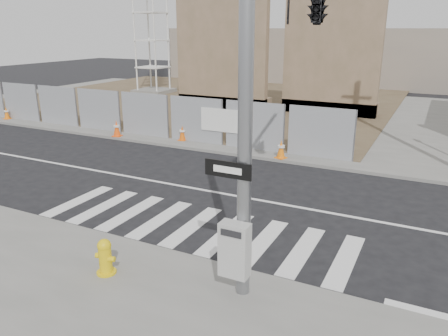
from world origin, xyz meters
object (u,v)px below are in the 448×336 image
at_px(traffic_cone_c, 182,133).
at_px(traffic_cone_d, 281,149).
at_px(signal_pole, 298,39).
at_px(fire_hydrant, 105,257).
at_px(traffic_cone_a, 7,113).
at_px(traffic_cone_b, 117,129).

xyz_separation_m(traffic_cone_c, traffic_cone_d, (4.99, -0.73, 0.03)).
bearing_deg(signal_pole, fire_hydrant, -129.50).
bearing_deg(fire_hydrant, traffic_cone_a, 131.29).
height_order(signal_pole, traffic_cone_d, signal_pole).
bearing_deg(traffic_cone_d, traffic_cone_b, 180.00).
bearing_deg(fire_hydrant, traffic_cone_b, 112.42).
relative_size(traffic_cone_a, traffic_cone_c, 1.01).
relative_size(signal_pole, traffic_cone_d, 9.51).
bearing_deg(traffic_cone_b, traffic_cone_c, 12.98).
xyz_separation_m(fire_hydrant, traffic_cone_a, (-16.05, 10.19, -0.05)).
relative_size(traffic_cone_b, traffic_cone_d, 1.04).
bearing_deg(traffic_cone_d, signal_pole, -68.93).
relative_size(signal_pole, traffic_cone_a, 10.22).
distance_m(signal_pole, traffic_cone_d, 7.97).
bearing_deg(traffic_cone_c, traffic_cone_a, -178.88).
distance_m(signal_pole, traffic_cone_a, 20.51).
bearing_deg(traffic_cone_c, fire_hydrant, -66.21).
bearing_deg(traffic_cone_c, traffic_cone_d, -8.33).
bearing_deg(traffic_cone_d, traffic_cone_a, 178.23).
relative_size(signal_pole, traffic_cone_b, 9.18).
xyz_separation_m(traffic_cone_b, traffic_cone_d, (8.17, -0.00, -0.01)).
height_order(traffic_cone_b, traffic_cone_d, traffic_cone_b).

